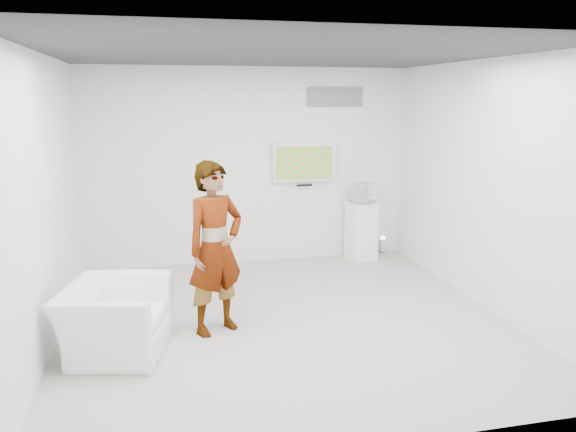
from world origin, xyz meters
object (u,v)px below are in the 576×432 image
at_px(tv, 304,163).
at_px(armchair, 115,319).
at_px(person, 215,248).
at_px(floor_uplight, 382,246).
at_px(pedestal, 361,231).

xyz_separation_m(tv, armchair, (-2.71, -2.86, -1.19)).
relative_size(person, armchair, 1.73).
xyz_separation_m(person, floor_uplight, (2.96, 2.43, -0.79)).
distance_m(person, pedestal, 3.46).
relative_size(person, floor_uplight, 6.00).
bearing_deg(pedestal, armchair, -143.96).
height_order(tv, armchair, tv).
bearing_deg(tv, floor_uplight, -5.35).
relative_size(tv, floor_uplight, 3.17).
height_order(pedestal, floor_uplight, pedestal).
distance_m(person, armchair, 1.25).
xyz_separation_m(person, armchair, (-1.06, -0.31, -0.59)).
distance_m(pedestal, floor_uplight, 0.53).
distance_m(armchair, floor_uplight, 4.87).
xyz_separation_m(armchair, floor_uplight, (4.01, 2.74, -0.20)).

